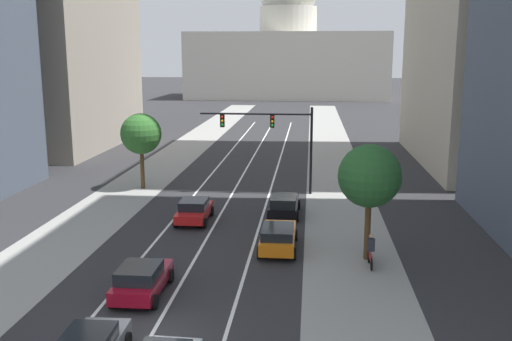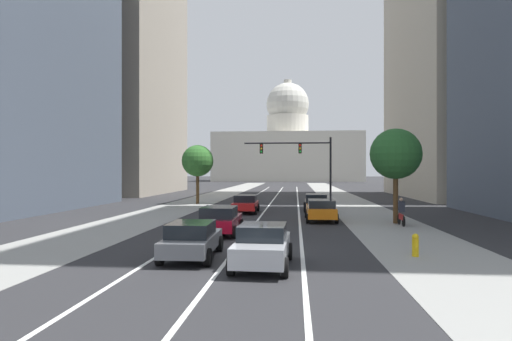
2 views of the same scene
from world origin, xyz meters
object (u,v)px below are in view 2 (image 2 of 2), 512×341
object	(u,v)px
traffic_signal_mast	(303,156)
cyclist	(401,212)
car_black	(316,202)
street_tree_far_right	(396,154)
car_orange	(321,209)
car_silver	(263,245)
car_red	(246,204)
car_crimson	(220,220)
capitol_building	(288,149)
car_gray	(192,239)
street_tree_mid_left	(198,161)
fire_hydrant	(415,245)

from	to	relation	value
traffic_signal_mast	cyclist	size ratio (longest dim) A/B	4.98
car_black	street_tree_far_right	xyz separation A→B (m)	(4.71, -7.81, 3.67)
car_orange	car_silver	bearing A→B (deg)	168.30
car_red	car_black	world-z (taller)	car_black
car_crimson	car_black	xyz separation A→B (m)	(5.68, 13.47, -0.01)
car_red	car_black	size ratio (longest dim) A/B	0.93
capitol_building	car_red	world-z (taller)	capitol_building
traffic_signal_mast	car_gray	bearing A→B (deg)	-100.26
car_silver	car_black	distance (m)	21.10
car_gray	street_tree_far_right	size ratio (longest dim) A/B	0.69
street_tree_mid_left	car_orange	bearing A→B (deg)	-49.61
capitol_building	fire_hydrant	world-z (taller)	capitol_building
capitol_building	car_crimson	xyz separation A→B (m)	(-1.42, -118.24, -9.84)
car_crimson	car_red	bearing A→B (deg)	-0.45
car_gray	traffic_signal_mast	bearing A→B (deg)	-11.84
car_crimson	cyclist	world-z (taller)	cyclist
car_crimson	traffic_signal_mast	bearing A→B (deg)	-13.84
car_crimson	car_silver	world-z (taller)	car_silver
car_black	car_gray	bearing A→B (deg)	164.70
cyclist	traffic_signal_mast	bearing A→B (deg)	19.86
capitol_building	car_black	bearing A→B (deg)	-87.67
traffic_signal_mast	street_tree_far_right	bearing A→B (deg)	-67.90
fire_hydrant	street_tree_mid_left	world-z (taller)	street_tree_mid_left
traffic_signal_mast	fire_hydrant	world-z (taller)	traffic_signal_mast
capitol_building	car_black	distance (m)	105.32
capitol_building	fire_hydrant	distance (m)	123.96
traffic_signal_mast	fire_hydrant	distance (m)	25.48
capitol_building	car_gray	xyz separation A→B (m)	(-1.42, -124.42, -9.88)
car_crimson	car_black	size ratio (longest dim) A/B	0.97
fire_hydrant	traffic_signal_mast	bearing A→B (deg)	99.18
car_crimson	fire_hydrant	distance (m)	10.08
fire_hydrant	street_tree_mid_left	bearing A→B (deg)	119.96
car_gray	car_silver	bearing A→B (deg)	-115.51
car_red	car_black	xyz separation A→B (m)	(5.68, 1.89, 0.02)
capitol_building	car_red	distance (m)	107.13
car_gray	cyclist	world-z (taller)	cyclist
car_red	street_tree_far_right	xyz separation A→B (m)	(10.39, -5.93, 3.69)
fire_hydrant	car_crimson	bearing A→B (deg)	149.66
car_black	car_orange	bearing A→B (deg)	-179.13
car_red	fire_hydrant	size ratio (longest dim) A/B	4.53
car_orange	fire_hydrant	bearing A→B (deg)	-165.89
car_crimson	car_silver	xyz separation A→B (m)	(2.84, -7.44, -0.00)
fire_hydrant	car_red	bearing A→B (deg)	117.54
car_red	fire_hydrant	xyz separation A→B (m)	(8.69, -16.67, -0.28)
car_crimson	street_tree_far_right	xyz separation A→B (m)	(10.39, 5.65, 3.67)
cyclist	street_tree_mid_left	bearing A→B (deg)	45.12
car_silver	car_crimson	bearing A→B (deg)	22.89
capitol_building	cyclist	distance (m)	114.48
car_red	fire_hydrant	world-z (taller)	car_red
car_silver	street_tree_far_right	xyz separation A→B (m)	(7.55, 13.09, 3.67)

